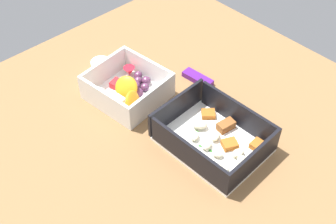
# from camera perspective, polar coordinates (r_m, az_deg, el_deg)

# --- Properties ---
(table_surface) EXTENTS (0.80, 0.80, 0.02)m
(table_surface) POSITION_cam_1_polar(r_m,az_deg,el_deg) (0.84, 0.39, -1.88)
(table_surface) COLOR brown
(table_surface) RESTS_ON ground
(pasta_container) EXTENTS (0.19, 0.15, 0.06)m
(pasta_container) POSITION_cam_1_polar(r_m,az_deg,el_deg) (0.79, 6.20, -3.49)
(pasta_container) COLOR white
(pasta_container) RESTS_ON table_surface
(fruit_bowl) EXTENTS (0.16, 0.15, 0.06)m
(fruit_bowl) POSITION_cam_1_polar(r_m,az_deg,el_deg) (0.88, -5.32, 3.05)
(fruit_bowl) COLOR white
(fruit_bowl) RESTS_ON table_surface
(candy_bar) EXTENTS (0.07, 0.03, 0.01)m
(candy_bar) POSITION_cam_1_polar(r_m,az_deg,el_deg) (0.93, 3.98, 4.50)
(candy_bar) COLOR #51197A
(candy_bar) RESTS_ON table_surface
(paper_cup_liner) EXTENTS (0.04, 0.04, 0.02)m
(paper_cup_liner) POSITION_cam_1_polar(r_m,az_deg,el_deg) (0.96, -9.08, 6.13)
(paper_cup_liner) COLOR white
(paper_cup_liner) RESTS_ON table_surface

